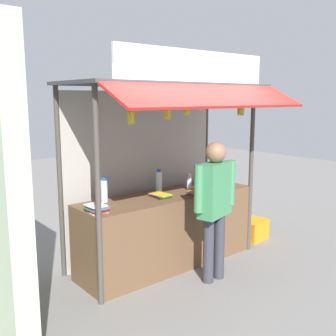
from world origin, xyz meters
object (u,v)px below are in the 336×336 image
at_px(water_bottle_back_left, 217,176).
at_px(water_bottle_front_left, 197,178).
at_px(vendor_person, 215,199).
at_px(plastic_crate, 250,229).
at_px(water_bottle_far_left, 104,191).
at_px(banana_bunch_leftmost, 167,112).
at_px(banana_bunch_rightmost, 131,117).
at_px(water_bottle_front_right, 159,181).
at_px(magazine_stack_rear_center, 97,208).
at_px(magazine_stack_far_right, 161,196).
at_px(banana_bunch_inner_right, 187,109).
at_px(water_bottle_back_right, 189,182).
at_px(banana_bunch_inner_left, 241,110).
at_px(magazine_stack_mid_left, 199,193).

relative_size(water_bottle_back_left, water_bottle_front_left, 1.01).
height_order(vendor_person, plastic_crate, vendor_person).
bearing_deg(water_bottle_far_left, plastic_crate, -6.16).
height_order(banana_bunch_leftmost, banana_bunch_rightmost, same).
bearing_deg(water_bottle_front_right, water_bottle_back_left, -12.14).
bearing_deg(water_bottle_front_right, magazine_stack_rear_center, -163.56).
bearing_deg(banana_bunch_rightmost, water_bottle_back_left, 14.81).
distance_m(water_bottle_far_left, plastic_crate, 2.63).
distance_m(water_bottle_front_right, magazine_stack_far_right, 0.35).
distance_m(water_bottle_back_left, banana_bunch_inner_right, 1.50).
height_order(water_bottle_front_right, water_bottle_back_left, water_bottle_front_right).
height_order(water_bottle_back_right, water_bottle_front_left, water_bottle_front_left).
xyz_separation_m(water_bottle_back_left, plastic_crate, (0.68, -0.08, -0.92)).
height_order(water_bottle_front_right, banana_bunch_inner_left, banana_bunch_inner_left).
bearing_deg(plastic_crate, magazine_stack_rear_center, -178.87).
distance_m(water_bottle_back_left, banana_bunch_leftmost, 1.70).
bearing_deg(magazine_stack_far_right, banana_bunch_rightmost, -150.34).
height_order(water_bottle_back_left, magazine_stack_mid_left, water_bottle_back_left).
bearing_deg(water_bottle_front_left, magazine_stack_mid_left, -131.03).
xyz_separation_m(water_bottle_front_right, water_bottle_back_right, (0.36, -0.21, -0.03)).
height_order(magazine_stack_far_right, banana_bunch_rightmost, banana_bunch_rightmost).
bearing_deg(banana_bunch_inner_right, banana_bunch_inner_left, 0.02).
bearing_deg(vendor_person, banana_bunch_inner_right, 113.83).
relative_size(water_bottle_back_left, vendor_person, 0.16).
distance_m(water_bottle_front_right, magazine_stack_rear_center, 1.18).
distance_m(magazine_stack_far_right, banana_bunch_inner_right, 1.16).
height_order(banana_bunch_rightmost, vendor_person, banana_bunch_rightmost).
height_order(water_bottle_front_left, banana_bunch_inner_left, banana_bunch_inner_left).
relative_size(magazine_stack_mid_left, banana_bunch_leftmost, 1.04).
height_order(water_bottle_back_left, banana_bunch_rightmost, banana_bunch_rightmost).
height_order(water_bottle_far_left, magazine_stack_far_right, water_bottle_far_left).
distance_m(water_bottle_front_right, banana_bunch_inner_left, 1.42).
height_order(magazine_stack_rear_center, banana_bunch_inner_right, banana_bunch_inner_right).
height_order(water_bottle_far_left, magazine_stack_mid_left, water_bottle_far_left).
bearing_deg(water_bottle_back_left, banana_bunch_leftmost, -160.26).
bearing_deg(magazine_stack_rear_center, banana_bunch_inner_right, -18.49).
xyz_separation_m(water_bottle_far_left, water_bottle_back_left, (1.76, -0.18, -0.01)).
bearing_deg(plastic_crate, water_bottle_back_right, 176.57).
height_order(magazine_stack_mid_left, banana_bunch_inner_left, banana_bunch_inner_left).
xyz_separation_m(water_bottle_back_left, magazine_stack_rear_center, (-2.05, -0.14, -0.09)).
relative_size(water_bottle_front_left, vendor_person, 0.16).
height_order(water_bottle_back_left, water_bottle_front_left, water_bottle_back_left).
relative_size(water_bottle_front_right, vendor_person, 0.18).
xyz_separation_m(magazine_stack_far_right, banana_bunch_inner_left, (1.01, -0.40, 1.05)).
bearing_deg(magazine_stack_far_right, vendor_person, -67.04).
bearing_deg(magazine_stack_mid_left, banana_bunch_inner_left, -22.79).
height_order(magazine_stack_mid_left, magazine_stack_rear_center, magazine_stack_rear_center).
distance_m(water_bottle_back_right, water_bottle_far_left, 1.22).
xyz_separation_m(magazine_stack_rear_center, banana_bunch_inner_right, (1.01, -0.34, 1.07)).
xyz_separation_m(water_bottle_back_right, magazine_stack_rear_center, (-1.49, -0.13, -0.07)).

